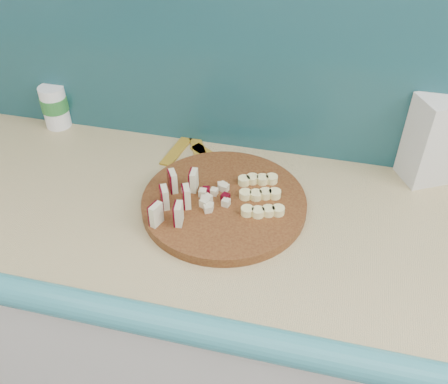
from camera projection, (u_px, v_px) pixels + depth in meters
kitchen_counter at (226, 336)px, 1.40m from camera, size 2.20×0.63×0.91m
backsplash at (256, 57)px, 1.17m from camera, size 2.20×0.02×0.50m
cutting_board at (224, 203)px, 1.13m from camera, size 0.46×0.46×0.02m
apple_wedges at (175, 197)px, 1.09m from camera, size 0.07×0.16×0.05m
apple_chunks at (213, 196)px, 1.11m from camera, size 0.06×0.06×0.02m
banana_slices at (260, 195)px, 1.12m from camera, size 0.12×0.15×0.02m
flour_bag at (437, 139)px, 1.16m from camera, size 0.15×0.14×0.21m
canister at (55, 106)px, 1.36m from camera, size 0.07×0.07×0.12m
banana_peel at (196, 152)px, 1.30m from camera, size 0.19×0.16×0.01m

